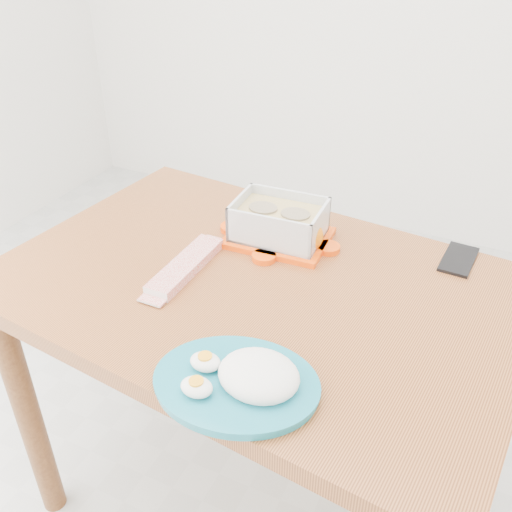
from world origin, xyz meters
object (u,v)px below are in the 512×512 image
at_px(orange_fruit, 307,236).
at_px(rice_plate, 243,378).
at_px(smartphone, 459,259).
at_px(dining_table, 256,323).
at_px(food_container, 279,222).

relative_size(orange_fruit, rice_plate, 0.23).
bearing_deg(orange_fruit, smartphone, 17.70).
bearing_deg(rice_plate, dining_table, 100.76).
height_order(dining_table, food_container, food_container).
relative_size(dining_table, orange_fruit, 15.79).
bearing_deg(dining_table, smartphone, 41.15).
height_order(orange_fruit, rice_plate, rice_plate).
height_order(dining_table, rice_plate, rice_plate).
relative_size(food_container, smartphone, 1.85).
relative_size(food_container, rice_plate, 0.75).
xyz_separation_m(food_container, rice_plate, (0.14, -0.45, -0.02)).
distance_m(dining_table, smartphone, 0.46).
bearing_deg(dining_table, food_container, 103.81).
bearing_deg(smartphone, dining_table, -141.27).
bearing_deg(orange_fruit, dining_table, -107.79).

